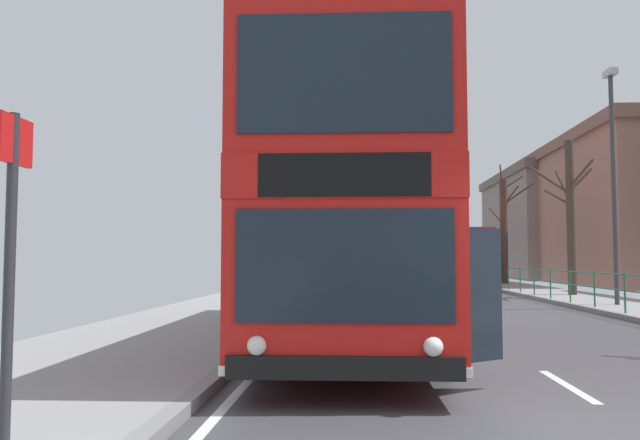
{
  "coord_description": "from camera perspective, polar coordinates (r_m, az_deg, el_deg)",
  "views": [
    {
      "loc": [
        -2.56,
        -5.28,
        1.54
      ],
      "look_at": [
        -3.27,
        6.53,
        2.3
      ],
      "focal_mm": 34.92,
      "sensor_mm": 36.0,
      "label": 1
    }
  ],
  "objects": [
    {
      "name": "double_decker_bus_main",
      "position": [
        11.88,
        2.42,
        0.02
      ],
      "size": [
        3.37,
        11.22,
        4.39
      ],
      "color": "red",
      "rests_on": "ground"
    },
    {
      "name": "background_bus_far_lane",
      "position": [
        36.01,
        11.91,
        -3.31
      ],
      "size": [
        2.85,
        10.64,
        3.12
      ],
      "color": "red",
      "rests_on": "ground"
    },
    {
      "name": "pedestrian_railing_far_kerb",
      "position": [
        18.24,
        26.14,
        -5.43
      ],
      "size": [
        0.05,
        25.22,
        1.06
      ],
      "color": "#236B4C",
      "rests_on": "ground"
    },
    {
      "name": "bus_stop_sign_near",
      "position": [
        5.11,
        -26.47,
        -1.69
      ],
      "size": [
        0.08,
        0.44,
        2.49
      ],
      "color": "#2D2D33",
      "rests_on": "ground"
    },
    {
      "name": "street_lamp_far_side",
      "position": [
        21.75,
        25.27,
        4.43
      ],
      "size": [
        0.28,
        0.6,
        7.44
      ],
      "color": "#38383D",
      "rests_on": "ground"
    },
    {
      "name": "bare_tree_far_00",
      "position": [
        27.01,
        21.95,
        0.59
      ],
      "size": [
        2.39,
        2.76,
        6.22
      ],
      "color": "#423328",
      "rests_on": "ground"
    },
    {
      "name": "bare_tree_far_02",
      "position": [
        38.11,
        16.53,
        -0.74
      ],
      "size": [
        2.39,
        2.36,
        6.84
      ],
      "color": "#423328",
      "rests_on": "ground"
    },
    {
      "name": "background_building_01",
      "position": [
        55.61,
        21.2,
        -0.42
      ],
      "size": [
        10.16,
        16.53,
        8.82
      ],
      "color": "slate",
      "rests_on": "ground"
    }
  ]
}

